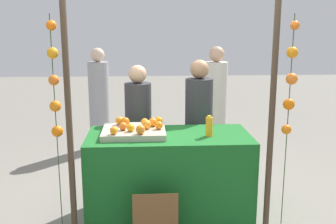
# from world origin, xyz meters

# --- Properties ---
(ground_plane) EXTENTS (24.00, 24.00, 0.00)m
(ground_plane) POSITION_xyz_m (0.00, 0.00, 0.00)
(ground_plane) COLOR gray
(stall_counter) EXTENTS (1.65, 0.79, 0.91)m
(stall_counter) POSITION_xyz_m (0.00, 0.00, 0.45)
(stall_counter) COLOR #196023
(stall_counter) RESTS_ON ground_plane
(orange_tray) EXTENTS (0.63, 0.55, 0.06)m
(orange_tray) POSITION_xyz_m (-0.35, 0.03, 0.94)
(orange_tray) COLOR #B2AD99
(orange_tray) RESTS_ON stall_counter
(orange_0) EXTENTS (0.08, 0.08, 0.08)m
(orange_0) POSITION_xyz_m (-0.46, -0.03, 1.01)
(orange_0) COLOR orange
(orange_0) RESTS_ON orange_tray
(orange_1) EXTENTS (0.09, 0.09, 0.09)m
(orange_1) POSITION_xyz_m (-0.44, 0.14, 1.01)
(orange_1) COLOR orange
(orange_1) RESTS_ON orange_tray
(orange_2) EXTENTS (0.08, 0.08, 0.08)m
(orange_2) POSITION_xyz_m (-0.24, 0.14, 1.01)
(orange_2) COLOR orange
(orange_2) RESTS_ON orange_tray
(orange_3) EXTENTS (0.09, 0.09, 0.09)m
(orange_3) POSITION_xyz_m (-0.16, 0.11, 1.01)
(orange_3) COLOR orange
(orange_3) RESTS_ON orange_tray
(orange_4) EXTENTS (0.08, 0.08, 0.08)m
(orange_4) POSITION_xyz_m (-0.38, -0.09, 1.01)
(orange_4) COLOR orange
(orange_4) RESTS_ON orange_tray
(orange_5) EXTENTS (0.08, 0.08, 0.08)m
(orange_5) POSITION_xyz_m (-0.10, -0.01, 1.01)
(orange_5) COLOR orange
(orange_5) RESTS_ON orange_tray
(orange_6) EXTENTS (0.09, 0.09, 0.09)m
(orange_6) POSITION_xyz_m (-0.22, 0.01, 1.01)
(orange_6) COLOR orange
(orange_6) RESTS_ON orange_tray
(orange_7) EXTENTS (0.09, 0.09, 0.09)m
(orange_7) POSITION_xyz_m (-0.28, -0.19, 1.01)
(orange_7) COLOR orange
(orange_7) RESTS_ON orange_tray
(orange_8) EXTENTS (0.08, 0.08, 0.08)m
(orange_8) POSITION_xyz_m (-0.54, -0.18, 1.01)
(orange_8) COLOR orange
(orange_8) RESTS_ON orange_tray
(orange_9) EXTENTS (0.09, 0.09, 0.09)m
(orange_9) POSITION_xyz_m (-0.50, 0.19, 1.01)
(orange_9) COLOR orange
(orange_9) RESTS_ON orange_tray
(orange_10) EXTENTS (0.09, 0.09, 0.09)m
(orange_10) POSITION_xyz_m (-0.10, 0.17, 1.01)
(orange_10) COLOR orange
(orange_10) RESTS_ON orange_tray
(juice_bottle) EXTENTS (0.07, 0.07, 0.21)m
(juice_bottle) POSITION_xyz_m (0.40, -0.08, 1.01)
(juice_bottle) COLOR #F8A01F
(juice_bottle) RESTS_ON stall_counter
(chalkboard_sign) EXTENTS (0.41, 0.03, 0.55)m
(chalkboard_sign) POSITION_xyz_m (-0.16, -0.59, 0.26)
(chalkboard_sign) COLOR brown
(chalkboard_sign) RESTS_ON ground_plane
(vendor_left) EXTENTS (0.31, 0.31, 1.54)m
(vendor_left) POSITION_xyz_m (-0.32, 0.69, 0.72)
(vendor_left) COLOR #333338
(vendor_left) RESTS_ON ground_plane
(vendor_right) EXTENTS (0.32, 0.32, 1.60)m
(vendor_right) POSITION_xyz_m (0.39, 0.65, 0.75)
(vendor_right) COLOR #333338
(vendor_right) RESTS_ON ground_plane
(crowd_person_0) EXTENTS (0.33, 0.33, 1.64)m
(crowd_person_0) POSITION_xyz_m (-0.98, 2.50, 0.76)
(crowd_person_0) COLOR #99999E
(crowd_person_0) RESTS_ON ground_plane
(crowd_person_1) EXTENTS (0.34, 0.34, 1.69)m
(crowd_person_1) POSITION_xyz_m (0.82, 1.94, 0.79)
(crowd_person_1) COLOR beige
(crowd_person_1) RESTS_ON ground_plane
(canopy_post_left) EXTENTS (0.06, 0.06, 2.30)m
(canopy_post_left) POSITION_xyz_m (-0.90, -0.43, 1.15)
(canopy_post_left) COLOR #473828
(canopy_post_left) RESTS_ON ground_plane
(canopy_post_right) EXTENTS (0.06, 0.06, 2.30)m
(canopy_post_right) POSITION_xyz_m (0.90, -0.43, 1.15)
(canopy_post_right) COLOR #473828
(canopy_post_right) RESTS_ON ground_plane
(garland_strand_left) EXTENTS (0.10, 0.11, 2.09)m
(garland_strand_left) POSITION_xyz_m (-1.01, -0.42, 1.47)
(garland_strand_left) COLOR #2D4C23
(garland_strand_left) RESTS_ON ground_plane
(garland_strand_right) EXTENTS (0.11, 0.11, 2.09)m
(garland_strand_right) POSITION_xyz_m (1.05, -0.46, 1.49)
(garland_strand_right) COLOR #2D4C23
(garland_strand_right) RESTS_ON ground_plane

